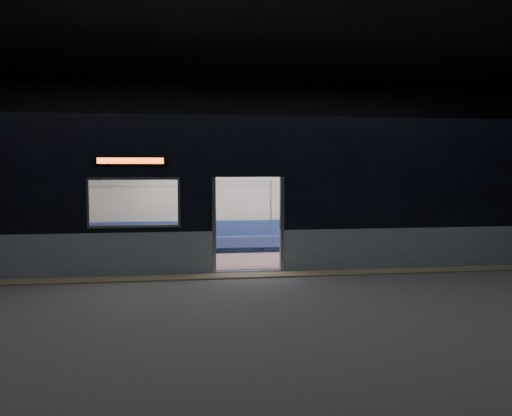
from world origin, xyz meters
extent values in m
cube|color=#47494C|center=(0.00, 0.00, -0.01)|extent=(24.00, 14.00, 0.01)
cube|color=black|center=(0.00, 0.00, 4.98)|extent=(24.00, 14.00, 0.04)
cube|color=black|center=(0.00, 6.98, 2.50)|extent=(24.00, 0.04, 5.00)
cube|color=black|center=(0.00, -6.98, 2.50)|extent=(24.00, 0.04, 5.00)
cube|color=#8C7F59|center=(0.00, 0.55, 0.01)|extent=(22.80, 0.50, 0.03)
cube|color=#8D9EA8|center=(-4.85, 1.06, 0.45)|extent=(8.30, 0.12, 0.90)
cube|color=#8D9EA8|center=(4.85, 1.06, 0.45)|extent=(8.30, 0.12, 0.90)
cube|color=black|center=(-4.85, 1.06, 2.05)|extent=(8.30, 0.12, 2.30)
cube|color=black|center=(4.85, 1.06, 2.05)|extent=(8.30, 0.12, 2.30)
cube|color=black|center=(0.00, 1.06, 2.62)|extent=(1.40, 0.12, 1.15)
cube|color=#B7BABC|center=(-0.74, 1.06, 1.02)|extent=(0.08, 0.14, 2.05)
cube|color=#B7BABC|center=(0.74, 1.06, 1.02)|extent=(0.08, 0.14, 2.05)
cube|color=black|center=(-2.45, 0.98, 2.39)|extent=(1.50, 0.04, 0.18)
cube|color=#FF4511|center=(-2.45, 0.97, 2.39)|extent=(1.34, 0.03, 0.12)
cube|color=silver|center=(0.00, 3.94, 1.60)|extent=(18.00, 0.12, 3.20)
cube|color=black|center=(0.00, 2.50, 3.28)|extent=(18.00, 3.00, 0.15)
cube|color=gray|center=(0.00, 2.50, 0.02)|extent=(17.76, 2.76, 0.04)
cube|color=silver|center=(0.00, 2.50, 2.35)|extent=(17.76, 2.76, 0.10)
cube|color=navy|center=(0.00, 3.62, 0.24)|extent=(11.00, 0.48, 0.41)
cube|color=navy|center=(0.00, 3.81, 0.65)|extent=(11.00, 0.10, 0.40)
cube|color=gray|center=(-3.30, 1.41, 0.24)|extent=(4.40, 0.48, 0.41)
cube|color=gray|center=(3.30, 1.41, 0.24)|extent=(4.40, 0.48, 0.41)
cylinder|color=silver|center=(-0.95, 1.37, 1.17)|extent=(0.04, 0.04, 2.26)
cylinder|color=silver|center=(-0.95, 3.63, 1.17)|extent=(0.04, 0.04, 2.26)
cylinder|color=silver|center=(0.95, 1.37, 1.17)|extent=(0.04, 0.04, 2.26)
cylinder|color=silver|center=(0.95, 3.63, 1.17)|extent=(0.04, 0.04, 2.26)
cylinder|color=silver|center=(0.00, 3.58, 1.95)|extent=(11.00, 0.03, 0.03)
cube|color=black|center=(4.32, 3.41, 0.52)|extent=(0.16, 0.43, 0.15)
cube|color=black|center=(4.51, 3.41, 0.52)|extent=(0.16, 0.43, 0.15)
cylinder|color=black|center=(4.32, 3.21, 0.26)|extent=(0.10, 0.10, 0.43)
cylinder|color=black|center=(4.51, 3.21, 0.26)|extent=(0.10, 0.10, 0.43)
cube|color=#E5658C|center=(4.42, 3.59, 0.54)|extent=(0.37, 0.20, 0.18)
cylinder|color=#E5658C|center=(4.42, 3.62, 0.87)|extent=(0.38, 0.38, 0.48)
sphere|color=tan|center=(4.42, 3.60, 1.21)|extent=(0.19, 0.19, 0.19)
sphere|color=black|center=(4.42, 3.64, 1.24)|extent=(0.20, 0.20, 0.20)
cube|color=black|center=(4.47, 3.34, 0.66)|extent=(0.26, 0.23, 0.13)
cube|color=white|center=(3.46, 3.85, 1.45)|extent=(0.93, 0.03, 0.60)
camera|label=1|loc=(-1.53, -10.44, 2.24)|focal=38.00mm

